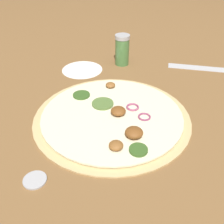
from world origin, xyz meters
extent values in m
plane|color=brown|center=(0.00, 0.00, 0.00)|extent=(3.00, 3.00, 0.00)
cylinder|color=#D6B77A|center=(0.00, 0.00, 0.00)|extent=(0.37, 0.37, 0.01)
cylinder|color=#EFE5C1|center=(0.00, 0.00, 0.01)|extent=(0.33, 0.33, 0.00)
ellipsoid|color=brown|center=(0.01, 0.01, 0.02)|extent=(0.04, 0.04, 0.02)
cylinder|color=#385B23|center=(-0.11, 0.01, 0.01)|extent=(0.04, 0.04, 0.00)
torus|color=#A34C70|center=(0.02, 0.05, 0.01)|extent=(0.03, 0.03, 0.00)
cylinder|color=#385B23|center=(0.12, -0.06, 0.01)|extent=(0.04, 0.04, 0.01)
ellipsoid|color=brown|center=(0.08, -0.08, 0.02)|extent=(0.03, 0.03, 0.01)
ellipsoid|color=brown|center=(-0.09, 0.09, 0.02)|extent=(0.03, 0.03, 0.01)
ellipsoid|color=brown|center=(0.09, -0.03, 0.02)|extent=(0.04, 0.04, 0.02)
torus|color=#934266|center=(0.06, 0.04, 0.01)|extent=(0.03, 0.03, 0.00)
cylinder|color=#567538|center=(-0.04, 0.01, 0.01)|extent=(0.05, 0.05, 0.01)
cube|color=silver|center=(0.04, 0.39, 0.00)|extent=(0.21, 0.15, 0.00)
cylinder|color=#4C7F42|center=(-0.18, 0.24, 0.04)|extent=(0.04, 0.04, 0.09)
cylinder|color=#B2B2B7|center=(-0.18, 0.24, 0.09)|extent=(0.05, 0.05, 0.01)
cylinder|color=#B2B2B7|center=(0.03, -0.23, 0.00)|extent=(0.04, 0.04, 0.01)
cylinder|color=white|center=(-0.24, 0.12, 0.00)|extent=(0.13, 0.13, 0.00)
camera|label=1|loc=(0.34, -0.37, 0.37)|focal=42.00mm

